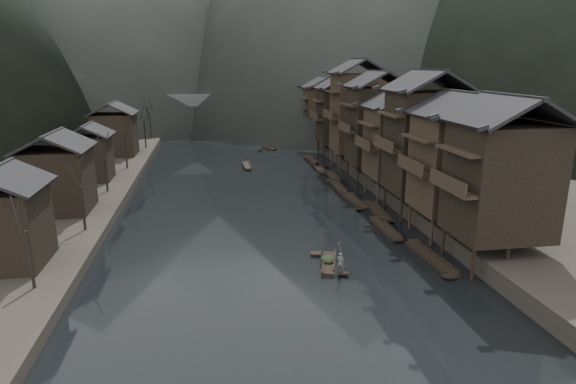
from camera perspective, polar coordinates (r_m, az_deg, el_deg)
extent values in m
plane|color=black|center=(44.43, -2.28, -5.93)|extent=(300.00, 300.00, 0.00)
cube|color=#2D2823|center=(91.71, 16.76, 5.04)|extent=(40.00, 200.00, 1.80)
cube|color=#2D2823|center=(87.91, -29.14, 3.15)|extent=(40.00, 200.00, 1.20)
cylinder|color=black|center=(39.09, 21.09, -7.96)|extent=(0.30, 0.30, 2.90)
cylinder|color=black|center=(42.97, 17.92, -5.58)|extent=(0.30, 0.30, 2.90)
cylinder|color=black|center=(40.51, 24.49, -7.52)|extent=(0.30, 0.30, 2.90)
cylinder|color=black|center=(44.26, 21.11, -5.27)|extent=(0.30, 0.30, 2.90)
cube|color=black|center=(40.92, 23.94, 1.21)|extent=(7.00, 6.00, 8.86)
cube|color=#2D2219|center=(39.00, 18.94, 0.40)|extent=(1.20, 5.70, 0.25)
cylinder|color=#2D2219|center=(44.81, 16.66, -4.62)|extent=(0.30, 0.30, 2.90)
cylinder|color=#2D2219|center=(48.92, 14.25, -2.78)|extent=(0.30, 0.30, 2.90)
cylinder|color=#2D2219|center=(46.05, 19.75, -4.35)|extent=(0.30, 0.30, 2.90)
cylinder|color=#2D2219|center=(50.06, 17.15, -2.59)|extent=(0.30, 0.30, 2.90)
cube|color=#2D2219|center=(46.79, 19.35, 3.18)|extent=(7.00, 6.00, 8.71)
cube|color=#2D2219|center=(45.12, 14.82, 2.55)|extent=(1.20, 5.70, 0.25)
cylinder|color=black|center=(50.85, 13.28, -2.04)|extent=(0.30, 0.30, 2.90)
cylinder|color=black|center=(55.12, 11.41, -0.59)|extent=(0.30, 0.30, 2.90)
cylinder|color=black|center=(51.95, 16.09, -1.87)|extent=(0.30, 0.30, 2.90)
cylinder|color=black|center=(56.14, 14.04, -0.47)|extent=(0.30, 0.30, 2.90)
cube|color=black|center=(52.78, 15.86, 5.70)|extent=(7.00, 6.00, 10.46)
cube|color=#2D2219|center=(51.31, 11.74, 5.11)|extent=(1.20, 5.70, 0.25)
cylinder|color=#2D2219|center=(57.11, 10.65, 0.00)|extent=(0.30, 0.30, 2.90)
cylinder|color=#2D2219|center=(61.49, 9.15, 1.15)|extent=(0.30, 0.30, 2.90)
cylinder|color=#2D2219|center=(58.09, 13.20, 0.11)|extent=(0.30, 0.30, 2.90)
cylinder|color=#2D2219|center=(62.40, 11.55, 1.24)|extent=(0.30, 0.30, 2.90)
cube|color=#2D2219|center=(59.29, 12.95, 5.74)|extent=(7.00, 6.00, 8.15)
cube|color=#2D2219|center=(57.98, 9.25, 5.31)|extent=(1.20, 5.70, 0.25)
cylinder|color=black|center=(64.45, 8.27, 1.83)|extent=(0.30, 0.30, 2.90)
cylinder|color=black|center=(68.93, 7.08, 2.74)|extent=(0.30, 0.30, 2.90)
cylinder|color=black|center=(65.32, 10.57, 1.91)|extent=(0.30, 0.30, 2.90)
cylinder|color=black|center=(69.74, 9.25, 2.80)|extent=(0.30, 0.30, 2.90)
cube|color=black|center=(66.55, 10.43, 7.73)|extent=(7.00, 6.00, 10.13)
cube|color=#2D2219|center=(65.39, 7.07, 7.29)|extent=(1.20, 5.70, 0.25)
cylinder|color=#2D2219|center=(72.87, 6.16, 3.44)|extent=(0.30, 0.30, 2.90)
cylinder|color=#2D2219|center=(77.42, 5.23, 4.16)|extent=(0.30, 0.30, 2.90)
cylinder|color=#2D2219|center=(73.64, 8.23, 3.50)|extent=(0.30, 0.30, 2.90)
cylinder|color=#2D2219|center=(78.15, 7.19, 4.20)|extent=(0.30, 0.30, 2.90)
cube|color=#2D2219|center=(74.94, 8.15, 9.23)|extent=(7.00, 6.00, 11.69)
cube|color=#2D2219|center=(73.92, 5.13, 8.78)|extent=(1.20, 5.70, 0.25)
cylinder|color=black|center=(82.38, 4.33, 4.84)|extent=(0.30, 0.30, 2.90)
cylinder|color=black|center=(86.98, 3.59, 5.40)|extent=(0.30, 0.30, 2.90)
cylinder|color=black|center=(83.06, 6.18, 4.88)|extent=(0.30, 0.30, 2.90)
cylinder|color=black|center=(87.63, 5.36, 5.44)|extent=(0.30, 0.30, 2.90)
cube|color=black|center=(84.63, 6.10, 9.02)|extent=(7.00, 6.00, 8.95)
cube|color=#2D2219|center=(83.72, 3.41, 8.71)|extent=(1.20, 5.70, 0.25)
cylinder|color=#2D2219|center=(93.92, 2.62, 6.14)|extent=(0.30, 0.30, 2.90)
cylinder|color=#2D2219|center=(98.57, 2.05, 6.57)|extent=(0.30, 0.30, 2.90)
cylinder|color=#2D2219|center=(94.52, 4.26, 6.17)|extent=(0.30, 0.30, 2.90)
cylinder|color=#2D2219|center=(99.14, 3.62, 6.60)|extent=(0.30, 0.30, 2.90)
cube|color=#2D2219|center=(96.22, 4.20, 9.67)|extent=(7.00, 6.00, 8.51)
cube|color=#2D2219|center=(95.42, 1.82, 9.40)|extent=(1.20, 5.70, 0.25)
cube|color=black|center=(41.98, -30.62, -3.31)|extent=(5.50, 5.50, 6.00)
cube|color=black|center=(54.71, -25.56, 1.49)|extent=(6.00, 6.00, 6.50)
cube|color=black|center=(68.05, -22.39, 3.95)|extent=(5.00, 5.00, 5.80)
cube|color=black|center=(85.38, -19.82, 6.60)|extent=(6.50, 6.50, 6.80)
cylinder|color=black|center=(37.01, -27.83, -6.73)|extent=(0.24, 0.24, 4.17)
cylinder|color=black|center=(47.87, -23.50, -1.53)|extent=(0.24, 0.24, 4.14)
cylinder|color=black|center=(61.21, -20.43, 2.22)|extent=(0.24, 0.24, 4.17)
cylinder|color=black|center=(73.75, -18.61, 4.76)|extent=(0.24, 0.24, 4.97)
cylinder|color=black|center=(91.09, -16.91, 6.71)|extent=(0.24, 0.24, 4.87)
cylinder|color=black|center=(101.98, -16.14, 7.72)|extent=(0.24, 0.24, 5.29)
cube|color=black|center=(42.15, 16.53, -7.56)|extent=(1.52, 7.50, 0.30)
cube|color=black|center=(42.08, 16.55, -7.33)|extent=(1.57, 7.35, 0.10)
cube|color=black|center=(45.17, 14.84, -5.69)|extent=(0.98, 0.96, 0.36)
cube|color=black|center=(39.10, 18.53, -9.33)|extent=(0.98, 0.96, 0.36)
cube|color=black|center=(48.14, 11.46, -4.35)|extent=(1.17, 6.40, 0.30)
cube|color=black|center=(48.08, 11.47, -4.15)|extent=(1.22, 6.27, 0.10)
cube|color=black|center=(50.80, 10.23, -3.08)|extent=(0.94, 0.80, 0.34)
cube|color=black|center=(45.43, 12.86, -5.44)|extent=(0.94, 0.80, 0.34)
cube|color=black|center=(53.45, 10.56, -2.33)|extent=(1.47, 6.95, 0.30)
cube|color=black|center=(53.40, 10.56, -2.15)|extent=(1.52, 6.82, 0.10)
cube|color=black|center=(56.34, 9.27, -1.22)|extent=(0.98, 0.90, 0.35)
cube|color=black|center=(50.53, 12.00, -3.27)|extent=(0.98, 0.90, 0.35)
cube|color=black|center=(56.87, 7.92, -1.15)|extent=(1.74, 6.33, 0.30)
cube|color=black|center=(56.82, 7.93, -0.98)|extent=(1.79, 6.21, 0.10)
cube|color=black|center=(59.66, 7.38, -0.22)|extent=(1.01, 0.86, 0.33)
cube|color=black|center=(54.01, 8.53, -1.90)|extent=(1.01, 0.86, 0.33)
cube|color=black|center=(63.27, 5.95, 0.58)|extent=(1.51, 7.00, 0.30)
cube|color=black|center=(63.23, 5.95, 0.74)|extent=(1.56, 6.87, 0.10)
cube|color=black|center=(66.31, 5.04, 1.41)|extent=(0.98, 0.91, 0.35)
cube|color=black|center=(60.19, 6.95, -0.07)|extent=(0.98, 0.91, 0.35)
cube|color=black|center=(69.21, 5.22, 1.87)|extent=(1.37, 6.16, 0.30)
cube|color=black|center=(69.17, 5.22, 2.01)|extent=(1.42, 6.04, 0.10)
cube|color=black|center=(71.92, 4.54, 2.50)|extent=(0.97, 0.80, 0.33)
cube|color=black|center=(66.46, 5.95, 1.41)|extent=(0.97, 0.80, 0.33)
cube|color=black|center=(74.23, 3.67, 2.81)|extent=(1.41, 7.25, 0.30)
cube|color=black|center=(74.19, 3.67, 2.94)|extent=(1.46, 7.11, 0.10)
cube|color=black|center=(77.47, 3.00, 3.44)|extent=(0.97, 0.92, 0.36)
cube|color=black|center=(70.95, 4.41, 2.33)|extent=(0.97, 0.92, 0.36)
cube|color=black|center=(79.58, 2.96, 3.66)|extent=(1.68, 7.75, 0.30)
cube|color=black|center=(79.54, 2.96, 3.78)|extent=(1.72, 7.60, 0.10)
cube|color=black|center=(83.14, 2.62, 4.26)|extent=(1.00, 1.01, 0.37)
cube|color=black|center=(75.97, 3.34, 3.21)|extent=(1.00, 1.01, 0.37)
cube|color=black|center=(75.97, -4.91, 3.07)|extent=(1.03, 5.24, 0.30)
cube|color=black|center=(75.93, -4.91, 3.20)|extent=(1.08, 5.14, 0.10)
cube|color=black|center=(78.39, -5.05, 3.55)|extent=(0.85, 0.66, 0.31)
cube|color=black|center=(73.49, -4.77, 2.77)|extent=(0.85, 0.66, 0.31)
cube|color=black|center=(92.44, -2.66, 5.27)|extent=(3.58, 5.66, 0.30)
cube|color=black|center=(92.41, -2.66, 5.38)|extent=(3.57, 5.57, 0.10)
cube|color=black|center=(95.01, -2.06, 5.63)|extent=(1.09, 1.03, 0.32)
cube|color=black|center=(89.84, -3.30, 5.07)|extent=(1.09, 1.03, 0.32)
cube|color=black|center=(100.75, -2.51, 6.09)|extent=(3.34, 4.90, 0.30)
cube|color=black|center=(100.72, -2.52, 6.19)|extent=(3.34, 4.84, 0.10)
cube|color=black|center=(102.68, -3.32, 6.33)|extent=(1.05, 0.97, 0.30)
cube|color=black|center=(98.80, -1.68, 6.00)|extent=(1.05, 0.97, 0.30)
cube|color=black|center=(115.33, -9.84, 7.04)|extent=(3.33, 4.85, 0.30)
cube|color=black|center=(115.31, -9.85, 7.12)|extent=(3.32, 4.79, 0.10)
cube|color=black|center=(117.38, -9.26, 7.27)|extent=(1.05, 0.96, 0.30)
cube|color=black|center=(113.26, -10.45, 6.93)|extent=(1.05, 0.96, 0.30)
cube|color=#4C4C4F|center=(113.62, -6.87, 10.61)|extent=(40.00, 6.00, 1.60)
cube|color=#4C4C4F|center=(110.83, -6.82, 11.17)|extent=(40.00, 0.50, 1.00)
cube|color=#4C4C4F|center=(116.22, -6.95, 11.35)|extent=(40.00, 0.50, 1.00)
cube|color=#4C4C4F|center=(114.25, -13.91, 8.29)|extent=(3.20, 6.00, 6.40)
cube|color=#4C4C4F|center=(113.89, -9.09, 8.52)|extent=(3.20, 6.00, 6.40)
cube|color=#4C4C4F|center=(114.28, -4.52, 8.68)|extent=(3.20, 6.00, 6.40)
cube|color=#4C4C4F|center=(115.45, 0.23, 8.79)|extent=(3.20, 6.00, 6.40)
cube|color=black|center=(39.56, 4.86, -8.48)|extent=(2.23, 4.69, 0.30)
cube|color=black|center=(39.49, 4.87, -8.24)|extent=(2.25, 4.61, 0.10)
cube|color=black|center=(41.27, 3.32, -7.20)|extent=(0.97, 0.79, 0.29)
cube|color=black|center=(37.79, 6.56, -9.47)|extent=(0.97, 0.79, 0.29)
ellipsoid|color=black|center=(39.50, 4.71, -7.54)|extent=(1.10, 1.44, 0.66)
imported|color=slate|center=(37.77, 6.24, -7.93)|extent=(0.68, 0.60, 1.56)
cylinder|color=#8C7A51|center=(36.89, 6.65, -4.20)|extent=(1.49, 2.54, 3.62)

